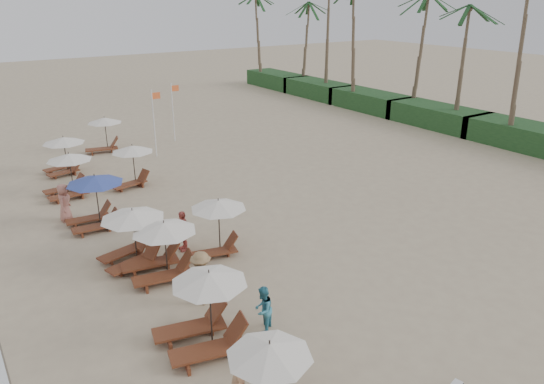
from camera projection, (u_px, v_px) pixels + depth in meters
ground at (354, 288)px, 18.18m from camera, size 160.00×160.00×0.00m
shrub_hedge at (437, 116)px, 40.57m from camera, size 3.20×53.00×1.60m
lounger_station_1 at (202, 315)px, 14.80m from camera, size 2.80×2.51×2.38m
lounger_station_2 at (159, 251)px, 18.64m from camera, size 2.81×2.38×2.08m
lounger_station_3 at (129, 236)px, 19.51m from camera, size 2.71×2.46×2.16m
lounger_station_4 at (93, 201)px, 22.52m from camera, size 2.68×2.46×2.40m
lounger_station_5 at (67, 176)px, 26.15m from camera, size 2.60×2.25×2.25m
lounger_station_6 at (62, 154)px, 29.49m from camera, size 2.54×2.37×2.15m
inland_station_0 at (217, 221)px, 20.11m from camera, size 2.60×2.24×2.22m
inland_station_1 at (131, 162)px, 27.40m from camera, size 2.69×2.24×2.22m
inland_station_2 at (103, 132)px, 33.68m from camera, size 2.80×2.24×2.22m
beachgoer_near at (239, 374)px, 12.82m from camera, size 0.72×0.72×1.69m
beachgoer_mid_a at (263, 309)px, 15.61m from camera, size 0.93×0.91×1.52m
beachgoer_mid_b at (201, 278)px, 16.99m from camera, size 1.23×1.42×1.90m
beachgoer_far_a at (183, 231)px, 20.62m from camera, size 0.55×1.05×1.71m
beachgoer_far_b at (64, 203)px, 23.32m from camera, size 0.91×1.04×1.79m
flag_pole_near at (154, 120)px, 32.26m from camera, size 0.60×0.08×4.30m
flag_pole_far at (173, 109)px, 35.76m from camera, size 0.59×0.08×4.13m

